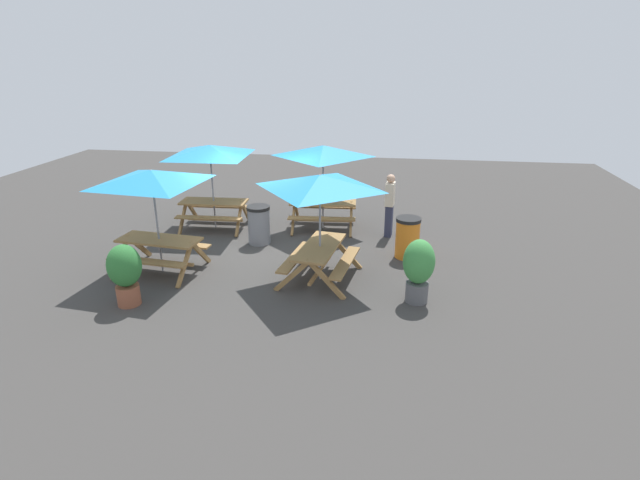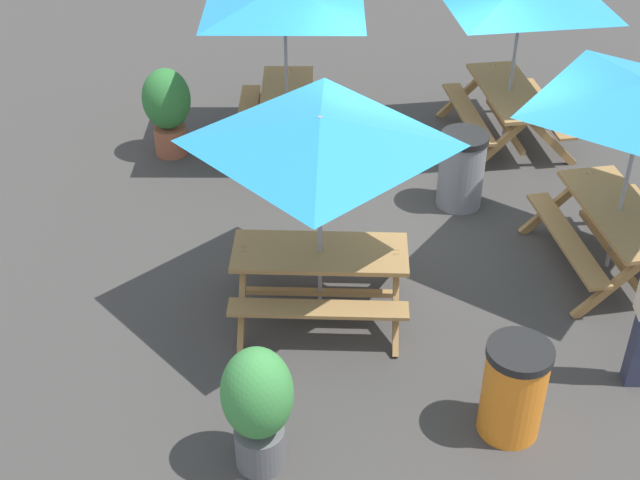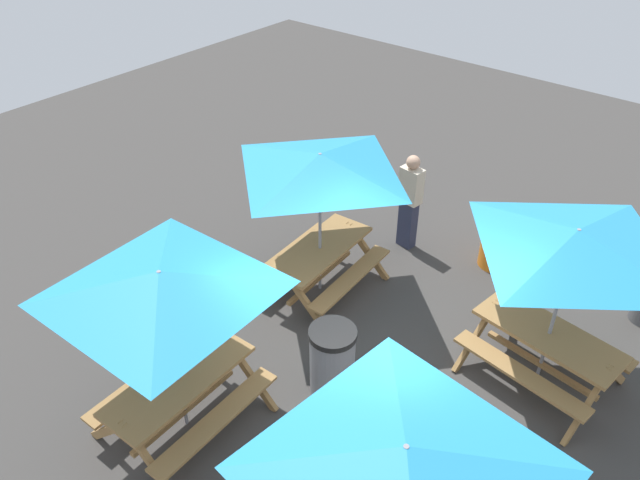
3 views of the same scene
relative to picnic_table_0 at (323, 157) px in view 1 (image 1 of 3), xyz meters
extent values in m
plane|color=#3D3A38|center=(1.86, -1.38, -1.99)|extent=(24.00, 24.00, 0.00)
cube|color=olive|center=(0.00, 0.00, -1.25)|extent=(0.82, 1.84, 0.05)
cube|color=olive|center=(0.55, 0.04, -1.54)|extent=(0.38, 1.81, 0.04)
cube|color=olive|center=(-0.55, -0.04, -1.54)|extent=(0.38, 1.81, 0.04)
cube|color=olive|center=(0.42, -0.75, -1.62)|extent=(0.80, 0.11, 0.81)
cube|color=olive|center=(-0.31, -0.80, -1.62)|extent=(0.80, 0.11, 0.81)
cube|color=olive|center=(0.31, 0.80, -1.62)|extent=(0.80, 0.11, 0.81)
cube|color=olive|center=(-0.42, 0.75, -1.62)|extent=(0.80, 0.11, 0.81)
cube|color=olive|center=(0.00, 0.00, -1.77)|extent=(0.17, 1.56, 0.06)
cylinder|color=gray|center=(0.00, 0.00, -0.84)|extent=(0.04, 0.04, 2.30)
pyramid|color=#268CC6|center=(0.00, 0.00, 0.17)|extent=(2.13, 2.13, 0.28)
cube|color=olive|center=(0.38, -2.98, -1.25)|extent=(0.77, 1.83, 0.05)
cube|color=olive|center=(0.93, -2.96, -1.54)|extent=(0.33, 1.81, 0.04)
cube|color=olive|center=(-0.17, -3.00, -1.54)|extent=(0.33, 1.81, 0.04)
cube|color=olive|center=(0.78, -3.75, -1.62)|extent=(0.80, 0.09, 0.81)
cube|color=olive|center=(0.05, -3.78, -1.62)|extent=(0.80, 0.09, 0.81)
cube|color=olive|center=(0.72, -2.19, -1.62)|extent=(0.80, 0.09, 0.81)
cube|color=olive|center=(-0.01, -2.22, -1.62)|extent=(0.80, 0.09, 0.81)
cube|color=olive|center=(0.38, -2.98, -1.77)|extent=(0.13, 1.56, 0.06)
cylinder|color=gray|center=(0.38, -2.98, -0.84)|extent=(0.04, 0.04, 2.30)
pyramid|color=#268CC6|center=(0.38, -2.98, 0.17)|extent=(2.83, 2.83, 0.28)
cube|color=olive|center=(3.33, 0.40, -1.25)|extent=(1.88, 0.94, 0.05)
cube|color=olive|center=(3.25, -0.14, -1.54)|extent=(1.82, 0.51, 0.04)
cube|color=olive|center=(3.40, 0.95, -1.54)|extent=(1.82, 0.51, 0.04)
cube|color=olive|center=(2.50, 0.15, -1.62)|extent=(0.17, 0.80, 0.81)
cube|color=olive|center=(2.60, 0.87, -1.62)|extent=(0.17, 0.80, 0.81)
cube|color=olive|center=(4.05, -0.07, -1.62)|extent=(0.17, 0.80, 0.81)
cube|color=olive|center=(4.15, 0.66, -1.62)|extent=(0.17, 0.80, 0.81)
cube|color=olive|center=(3.33, 0.40, -1.77)|extent=(1.55, 0.29, 0.06)
cylinder|color=gray|center=(3.33, 0.40, -0.84)|extent=(0.04, 0.04, 2.30)
pyramid|color=#268CC6|center=(3.33, 0.40, 0.17)|extent=(2.26, 2.26, 0.28)
cube|color=olive|center=(3.40, -3.16, -1.25)|extent=(0.89, 1.87, 0.05)
cube|color=olive|center=(3.95, -3.22, -1.54)|extent=(0.46, 1.82, 0.04)
cube|color=olive|center=(2.85, -3.10, -1.54)|extent=(0.46, 1.82, 0.04)
cube|color=olive|center=(3.68, -3.97, -1.62)|extent=(0.80, 0.15, 0.81)
cube|color=olive|center=(2.95, -3.89, -1.62)|extent=(0.80, 0.15, 0.81)
cube|color=olive|center=(3.85, -2.42, -1.62)|extent=(0.80, 0.15, 0.81)
cube|color=olive|center=(3.12, -2.34, -1.62)|extent=(0.80, 0.15, 0.81)
cube|color=olive|center=(3.40, -3.16, -1.77)|extent=(0.24, 1.56, 0.06)
cylinder|color=gray|center=(3.40, -3.16, -0.84)|extent=(0.04, 0.04, 2.30)
pyramid|color=#268CC6|center=(3.40, -3.16, 0.17)|extent=(2.81, 2.81, 0.28)
cylinder|color=orange|center=(1.80, 2.27, -1.54)|extent=(0.56, 0.56, 0.90)
cylinder|color=black|center=(1.80, 2.27, -1.05)|extent=(0.59, 0.59, 0.08)
cylinder|color=gray|center=(1.39, -1.45, -1.54)|extent=(0.56, 0.56, 0.90)
cylinder|color=black|center=(1.39, -1.45, -1.05)|extent=(0.59, 0.59, 0.08)
cylinder|color=#935138|center=(5.00, -3.10, -1.79)|extent=(0.44, 0.44, 0.40)
ellipsoid|color=#2D7233|center=(5.00, -3.10, -1.17)|extent=(0.64, 0.64, 0.83)
cylinder|color=#59595B|center=(4.06, 2.43, -1.79)|extent=(0.44, 0.44, 0.40)
ellipsoid|color=#3D8C42|center=(4.06, 2.43, -1.14)|extent=(0.61, 0.61, 0.89)
cube|color=#2D334C|center=(0.38, 1.81, -1.56)|extent=(0.30, 0.21, 0.85)
cube|color=beige|center=(0.38, 1.81, -0.84)|extent=(0.39, 0.26, 0.60)
sphere|color=tan|center=(0.38, 1.81, -0.43)|extent=(0.22, 0.22, 0.22)
camera|label=1|loc=(13.01, 1.82, 2.61)|focal=28.00mm
camera|label=2|loc=(4.09, 7.67, 4.18)|focal=50.00mm
camera|label=3|loc=(4.72, -5.73, 4.10)|focal=35.00mm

